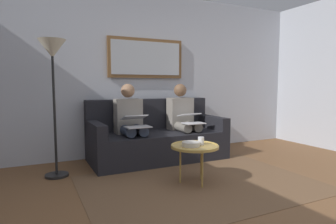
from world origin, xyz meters
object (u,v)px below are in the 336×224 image
bowl (191,144)px  laptop_white (191,118)px  couch (156,138)px  coffee_table (195,147)px  laptop_silver (136,121)px  cup (201,141)px  person_left (183,118)px  framed_mirror (146,58)px  person_right (130,121)px  standing_lamp (53,64)px

bowl → laptop_white: size_ratio=0.57×
couch → laptop_white: size_ratio=5.75×
coffee_table → laptop_silver: (0.38, -0.91, 0.21)m
couch → laptop_silver: size_ratio=5.40×
cup → bowl: (0.15, 0.02, -0.02)m
person_left → laptop_silver: (0.86, 0.24, 0.02)m
couch → bowl: bearing=84.9°
framed_mirror → person_left: 1.13m
cup → bowl: cup is taller
couch → cup: (-0.04, 1.21, 0.17)m
bowl → person_left: 1.29m
bowl → cup: bearing=-171.3°
person_left → laptop_silver: bearing=15.4°
couch → laptop_white: couch is taller
laptop_silver → bowl: bearing=108.9°
person_right → standing_lamp: bearing=11.0°
coffee_table → laptop_white: bearing=-117.9°
couch → laptop_white: 0.62m
cup → standing_lamp: standing_lamp is taller
person_left → standing_lamp: standing_lamp is taller
person_left → person_right: (0.86, 0.00, 0.00)m
couch → person_right: (0.43, 0.07, 0.30)m
bowl → person_right: (0.32, -1.17, 0.14)m
person_right → couch: bearing=-171.0°
person_right → laptop_silver: size_ratio=3.08×
couch → framed_mirror: bearing=-90.0°
framed_mirror → bowl: framed_mirror is taller
laptop_silver → standing_lamp: bearing=-2.2°
framed_mirror → laptop_silver: bearing=58.3°
couch → laptop_white: bearing=143.8°
laptop_white → person_left: bearing=-90.0°
laptop_white → standing_lamp: (1.88, -0.05, 0.74)m
bowl → person_left: bearing=-114.8°
person_right → laptop_white: bearing=164.0°
person_left → coffee_table: bearing=67.4°
cup → standing_lamp: (1.49, -0.95, 0.89)m
coffee_table → person_right: person_right is taller
framed_mirror → laptop_silver: framed_mirror is taller
person_right → laptop_silver: 0.24m
framed_mirror → person_right: size_ratio=1.11×
coffee_table → laptop_silver: size_ratio=1.47×
framed_mirror → laptop_white: framed_mirror is taller
framed_mirror → person_left: size_ratio=1.11×
standing_lamp → coffee_table: bearing=145.8°
framed_mirror → coffee_table: 1.96m
standing_lamp → framed_mirror: bearing=-155.6°
bowl → person_right: bearing=-74.7°
person_left → laptop_white: size_ratio=3.28×
couch → person_right: bearing=9.0°
framed_mirror → standing_lamp: size_ratio=0.76×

